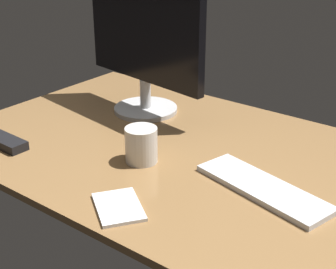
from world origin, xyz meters
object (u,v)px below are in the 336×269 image
tv_remote (0,140)px  notepad (119,207)px  coffee_mug (141,145)px  monitor (144,41)px  keyboard (263,188)px

tv_remote → notepad: (49.88, -4.52, -0.85)cm
coffee_mug → notepad: size_ratio=0.68×
coffee_mug → notepad: coffee_mug is taller
tv_remote → notepad: size_ratio=1.39×
monitor → notepad: size_ratio=3.50×
keyboard → notepad: 34.58cm
keyboard → notepad: size_ratio=2.51×
keyboard → notepad: (-21.73, -26.90, -0.30)cm
monitor → keyboard: (55.34, -22.36, -22.66)cm
monitor → tv_remote: (-16.26, -44.74, -22.12)cm
monitor → keyboard: size_ratio=1.40×
tv_remote → notepad: bearing=-3.5°
keyboard → tv_remote: bearing=-149.4°
coffee_mug → notepad: 24.06cm
keyboard → coffee_mug: (-32.82, -5.99, 4.04)cm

